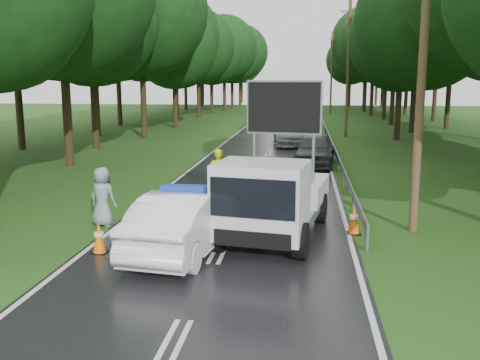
# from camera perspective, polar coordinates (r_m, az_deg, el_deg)

# --- Properties ---
(ground) EXTENTS (160.00, 160.00, 0.00)m
(ground) POSITION_cam_1_polar(r_m,az_deg,el_deg) (14.07, -1.88, -6.99)
(ground) COLOR #1D4313
(ground) RESTS_ON ground
(road) EXTENTS (7.00, 140.00, 0.02)m
(road) POSITION_cam_1_polar(r_m,az_deg,el_deg) (43.51, 4.14, 5.00)
(road) COLOR black
(road) RESTS_ON ground
(guardrail) EXTENTS (0.12, 60.06, 0.70)m
(guardrail) POSITION_cam_1_polar(r_m,az_deg,el_deg) (43.11, 9.07, 5.57)
(guardrail) COLOR gray
(guardrail) RESTS_ON ground
(utility_pole_near) EXTENTS (1.40, 0.24, 10.00)m
(utility_pole_near) POSITION_cam_1_polar(r_m,az_deg,el_deg) (15.60, 18.98, 13.03)
(utility_pole_near) COLOR #4B3923
(utility_pole_near) RESTS_ON ground
(utility_pole_mid) EXTENTS (1.40, 0.24, 10.00)m
(utility_pole_mid) POSITION_cam_1_polar(r_m,az_deg,el_deg) (41.38, 11.45, 11.54)
(utility_pole_mid) COLOR #4B3923
(utility_pole_mid) RESTS_ON ground
(utility_pole_far) EXTENTS (1.40, 0.24, 10.00)m
(utility_pole_far) POSITION_cam_1_polar(r_m,az_deg,el_deg) (67.33, 9.73, 11.17)
(utility_pole_far) COLOR #4B3923
(utility_pole_far) RESTS_ON ground
(police_sedan) EXTENTS (2.25, 4.89, 1.71)m
(police_sedan) POSITION_cam_1_polar(r_m,az_deg,el_deg) (13.39, -5.88, -4.48)
(police_sedan) COLOR white
(police_sedan) RESTS_ON ground
(work_truck) EXTENTS (3.11, 5.56, 4.20)m
(work_truck) POSITION_cam_1_polar(r_m,az_deg,el_deg) (14.40, 3.50, -1.91)
(work_truck) COLOR gray
(work_truck) RESTS_ON ground
(barrier) EXTENTS (2.27, 0.49, 0.95)m
(barrier) POSITION_cam_1_polar(r_m,az_deg,el_deg) (14.96, -4.35, -3.09)
(barrier) COLOR yellow
(barrier) RESTS_ON ground
(officer) EXTENTS (0.71, 0.49, 1.89)m
(officer) POSITION_cam_1_polar(r_m,az_deg,el_deg) (18.79, -2.33, 0.47)
(officer) COLOR #C9CF0B
(officer) RESTS_ON ground
(civilian) EXTENTS (0.84, 0.68, 1.60)m
(civilian) POSITION_cam_1_polar(r_m,az_deg,el_deg) (14.23, 1.98, -3.45)
(civilian) COLOR #174398
(civilian) RESTS_ON ground
(bystander_right) EXTENTS (0.98, 0.78, 1.76)m
(bystander_right) POSITION_cam_1_polar(r_m,az_deg,el_deg) (16.24, -14.46, -1.73)
(bystander_right) COLOR gray
(bystander_right) RESTS_ON ground
(queue_car_first) EXTENTS (2.24, 4.84, 1.61)m
(queue_car_first) POSITION_cam_1_polar(r_m,az_deg,el_deg) (27.14, 7.97, 3.22)
(queue_car_first) COLOR #3B3E42
(queue_car_first) RESTS_ON ground
(queue_car_second) EXTENTS (2.84, 5.83, 1.63)m
(queue_car_second) POSITION_cam_1_polar(r_m,az_deg,el_deg) (35.81, 5.50, 5.07)
(queue_car_second) COLOR #9B9EA2
(queue_car_second) RESTS_ON ground
(queue_car_third) EXTENTS (2.72, 5.63, 1.55)m
(queue_car_third) POSITION_cam_1_polar(r_m,az_deg,el_deg) (42.11, 6.21, 5.83)
(queue_car_third) COLOR black
(queue_car_third) RESTS_ON ground
(queue_car_fourth) EXTENTS (1.54, 4.32, 1.42)m
(queue_car_fourth) POSITION_cam_1_polar(r_m,az_deg,el_deg) (51.91, 6.23, 6.65)
(queue_car_fourth) COLOR #3D4044
(queue_car_fourth) RESTS_ON ground
(cone_near_left) EXTENTS (0.39, 0.39, 0.83)m
(cone_near_left) POSITION_cam_1_polar(r_m,az_deg,el_deg) (13.79, -14.80, -5.99)
(cone_near_left) COLOR black
(cone_near_left) RESTS_ON ground
(cone_center) EXTENTS (0.33, 0.33, 0.70)m
(cone_center) POSITION_cam_1_polar(r_m,az_deg,el_deg) (15.83, 1.00, -3.72)
(cone_center) COLOR black
(cone_center) RESTS_ON ground
(cone_far) EXTENTS (0.39, 0.39, 0.83)m
(cone_far) POSITION_cam_1_polar(r_m,az_deg,el_deg) (16.60, 1.32, -2.82)
(cone_far) COLOR black
(cone_far) RESTS_ON ground
(cone_left_mid) EXTENTS (0.38, 0.38, 0.80)m
(cone_left_mid) POSITION_cam_1_polar(r_m,az_deg,el_deg) (17.20, -6.97, -2.46)
(cone_left_mid) COLOR black
(cone_left_mid) RESTS_ON ground
(cone_right) EXTENTS (0.39, 0.39, 0.82)m
(cone_right) POSITION_cam_1_polar(r_m,az_deg,el_deg) (15.32, 12.07, -4.21)
(cone_right) COLOR black
(cone_right) RESTS_ON ground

